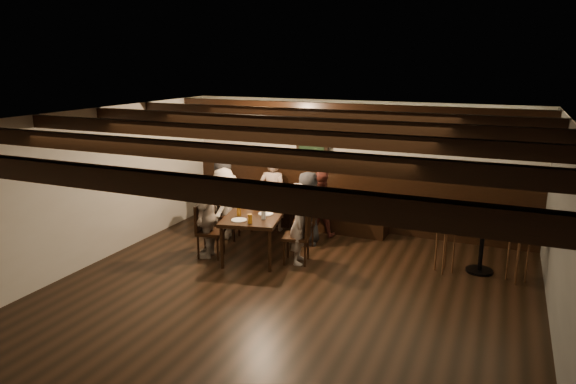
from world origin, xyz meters
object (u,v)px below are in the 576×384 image
at_px(person_bench_left, 224,194).
at_px(person_bench_right, 320,204).
at_px(chair_left_near, 226,223).
at_px(chair_left_far, 210,240).
at_px(dining_table, 259,212).
at_px(person_left_near, 224,204).
at_px(high_top_table, 483,232).
at_px(chair_right_far, 297,246).
at_px(bar_stool_right, 518,258).
at_px(person_left_far, 207,216).
at_px(chair_right_near, 306,229).
at_px(person_right_far, 300,223).
at_px(person_right_near, 308,208).
at_px(person_bench_centre, 273,194).
at_px(bar_stool_left, 445,249).

relative_size(person_bench_left, person_bench_right, 1.14).
relative_size(chair_left_near, chair_left_far, 1.02).
height_order(dining_table, person_left_near, person_left_near).
height_order(person_bench_left, high_top_table, person_bench_left).
distance_m(chair_left_far, person_bench_left, 1.42).
height_order(chair_right_far, person_left_near, person_left_near).
bearing_deg(bar_stool_right, person_left_far, -178.26).
xyz_separation_m(chair_right_far, person_left_near, (-1.63, 0.55, 0.37)).
xyz_separation_m(chair_left_near, high_top_table, (4.27, 0.17, 0.36)).
distance_m(person_bench_left, high_top_table, 4.55).
xyz_separation_m(high_top_table, bar_stool_right, (0.50, -0.16, -0.27)).
bearing_deg(person_bench_left, person_left_far, 96.34).
distance_m(chair_right_near, person_bench_left, 1.73).
bearing_deg(person_bench_left, person_right_far, 140.71).
height_order(person_bench_right, person_left_near, person_left_near).
xyz_separation_m(chair_left_far, chair_right_far, (1.40, 0.32, 0.00)).
distance_m(chair_left_far, chair_right_far, 1.44).
distance_m(person_bench_left, bar_stool_right, 5.07).
bearing_deg(chair_right_near, person_right_near, -90.00).
relative_size(chair_right_near, person_bench_centre, 0.61).
bearing_deg(bar_stool_left, high_top_table, 13.31).
relative_size(person_right_near, bar_stool_right, 1.30).
height_order(person_bench_left, person_left_near, person_bench_left).
distance_m(chair_left_far, person_left_far, 0.41).
relative_size(dining_table, person_bench_right, 1.72).
height_order(chair_left_far, person_right_far, person_right_far).
xyz_separation_m(person_left_near, person_left_far, (0.20, -0.88, 0.04)).
height_order(person_bench_centre, high_top_table, person_bench_centre).
xyz_separation_m(person_bench_right, person_right_near, (-0.05, -0.47, 0.04)).
bearing_deg(chair_left_near, chair_left_far, 0.02).
height_order(chair_right_near, person_bench_right, person_bench_right).
bearing_deg(bar_stool_right, person_bench_centre, 160.85).
bearing_deg(dining_table, chair_right_near, 32.08).
height_order(dining_table, person_bench_left, person_bench_left).
bearing_deg(chair_right_near, chair_left_far, 122.07).
height_order(person_bench_right, person_left_far, person_left_far).
distance_m(person_bench_right, bar_stool_left, 2.45).
xyz_separation_m(chair_left_far, person_left_near, (-0.23, 0.87, 0.37)).
bearing_deg(chair_left_near, high_top_table, 79.55).
xyz_separation_m(person_left_far, bar_stool_right, (4.60, 0.90, -0.32)).
xyz_separation_m(chair_right_near, person_bench_left, (-1.68, 0.08, 0.43)).
distance_m(chair_right_near, person_right_near, 0.38).
bearing_deg(person_right_near, dining_table, 120.96).
xyz_separation_m(chair_left_near, person_right_far, (1.63, -0.55, 0.37)).
distance_m(chair_left_far, bar_stool_right, 4.66).
bearing_deg(person_bench_right, bar_stool_right, 153.92).
bearing_deg(person_bench_left, bar_stool_left, 161.14).
height_order(chair_left_near, person_bench_left, person_bench_left).
height_order(chair_left_near, bar_stool_left, bar_stool_left).
bearing_deg(person_bench_right, dining_table, 45.00).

